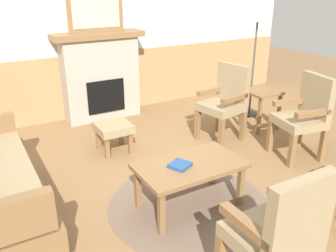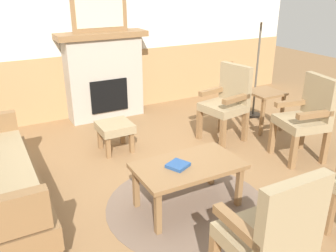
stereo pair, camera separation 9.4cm
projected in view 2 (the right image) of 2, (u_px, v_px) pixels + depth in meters
ground_plane at (184, 187)px, 3.63m from camera, size 14.00×14.00×0.00m
wall_back at (95, 28)px, 5.25m from camera, size 7.20×0.14×2.70m
fireplace at (104, 75)px, 5.29m from camera, size 1.30×0.44×1.28m
framed_picture at (99, 11)px, 4.95m from camera, size 0.80×0.04×0.56m
coffee_table at (188, 169)px, 3.19m from camera, size 0.96×0.56×0.44m
round_rug at (187, 205)px, 3.34m from camera, size 1.52×1.52×0.01m
book_on_table at (178, 165)px, 3.12m from camera, size 0.22×0.22×0.03m
footstool at (115, 129)px, 4.32m from camera, size 0.40×0.40×0.36m
armchair_near_fireplace at (228, 100)px, 4.56m from camera, size 0.56×0.56×0.98m
armchair_by_window_left at (307, 115)px, 4.06m from camera, size 0.56×0.56×0.98m
armchair_front_center at (272, 234)px, 2.15m from camera, size 0.48×0.48×0.98m
side_table at (264, 99)px, 4.91m from camera, size 0.44×0.44×0.55m
floor_lamp_by_chairs at (262, 19)px, 5.01m from camera, size 0.36×0.36×1.68m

